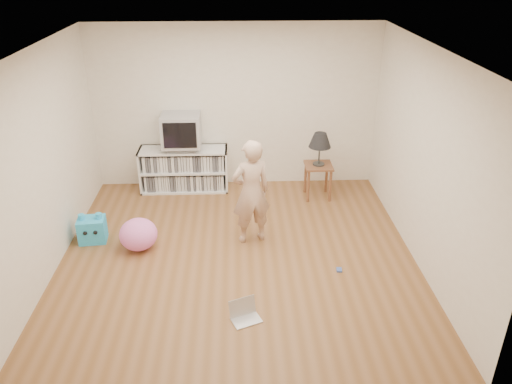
{
  "coord_description": "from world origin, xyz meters",
  "views": [
    {
      "loc": [
        0.01,
        -5.4,
        3.59
      ],
      "look_at": [
        0.25,
        0.4,
        0.72
      ],
      "focal_mm": 35.0,
      "sensor_mm": 36.0,
      "label": 1
    }
  ],
  "objects_px": {
    "dvd_deck": "(183,147)",
    "person": "(251,192)",
    "media_unit": "(184,169)",
    "table_lamp": "(320,141)",
    "crt_tv": "(181,130)",
    "plush_pink": "(138,234)",
    "laptop": "(244,313)",
    "side_table": "(318,173)",
    "plush_blue": "(92,229)"
  },
  "relations": [
    {
      "from": "side_table",
      "to": "laptop",
      "type": "bearing_deg",
      "value": -113.06
    },
    {
      "from": "dvd_deck",
      "to": "crt_tv",
      "type": "xyz_separation_m",
      "value": [
        0.0,
        -0.0,
        0.29
      ]
    },
    {
      "from": "person",
      "to": "plush_pink",
      "type": "height_order",
      "value": "person"
    },
    {
      "from": "media_unit",
      "to": "crt_tv",
      "type": "height_order",
      "value": "crt_tv"
    },
    {
      "from": "table_lamp",
      "to": "media_unit",
      "type": "bearing_deg",
      "value": 169.67
    },
    {
      "from": "table_lamp",
      "to": "plush_pink",
      "type": "relative_size",
      "value": 1.04
    },
    {
      "from": "media_unit",
      "to": "laptop",
      "type": "distance_m",
      "value": 3.37
    },
    {
      "from": "dvd_deck",
      "to": "person",
      "type": "distance_m",
      "value": 1.93
    },
    {
      "from": "plush_pink",
      "to": "laptop",
      "type": "bearing_deg",
      "value": -46.64
    },
    {
      "from": "plush_pink",
      "to": "dvd_deck",
      "type": "bearing_deg",
      "value": 75.9
    },
    {
      "from": "person",
      "to": "media_unit",
      "type": "bearing_deg",
      "value": -75.85
    },
    {
      "from": "table_lamp",
      "to": "laptop",
      "type": "distance_m",
      "value": 3.21
    },
    {
      "from": "dvd_deck",
      "to": "person",
      "type": "height_order",
      "value": "person"
    },
    {
      "from": "table_lamp",
      "to": "person",
      "type": "distance_m",
      "value": 1.68
    },
    {
      "from": "media_unit",
      "to": "plush_blue",
      "type": "bearing_deg",
      "value": -124.91
    },
    {
      "from": "media_unit",
      "to": "dvd_deck",
      "type": "xyz_separation_m",
      "value": [
        0.0,
        -0.02,
        0.39
      ]
    },
    {
      "from": "side_table",
      "to": "table_lamp",
      "type": "height_order",
      "value": "table_lamp"
    },
    {
      "from": "media_unit",
      "to": "laptop",
      "type": "bearing_deg",
      "value": -74.33
    },
    {
      "from": "side_table",
      "to": "person",
      "type": "xyz_separation_m",
      "value": [
        -1.08,
        -1.26,
        0.3
      ]
    },
    {
      "from": "media_unit",
      "to": "side_table",
      "type": "distance_m",
      "value": 2.15
    },
    {
      "from": "crt_tv",
      "to": "person",
      "type": "relative_size",
      "value": 0.42
    },
    {
      "from": "media_unit",
      "to": "plush_blue",
      "type": "xyz_separation_m",
      "value": [
        -1.1,
        -1.58,
        -0.18
      ]
    },
    {
      "from": "laptop",
      "to": "dvd_deck",
      "type": "bearing_deg",
      "value": 83.31
    },
    {
      "from": "crt_tv",
      "to": "laptop",
      "type": "distance_m",
      "value": 3.47
    },
    {
      "from": "media_unit",
      "to": "crt_tv",
      "type": "distance_m",
      "value": 0.67
    },
    {
      "from": "person",
      "to": "dvd_deck",
      "type": "bearing_deg",
      "value": -75.61
    },
    {
      "from": "person",
      "to": "plush_pink",
      "type": "relative_size",
      "value": 2.91
    },
    {
      "from": "media_unit",
      "to": "person",
      "type": "height_order",
      "value": "person"
    },
    {
      "from": "crt_tv",
      "to": "plush_pink",
      "type": "xyz_separation_m",
      "value": [
        -0.45,
        -1.78,
        -0.81
      ]
    },
    {
      "from": "side_table",
      "to": "table_lamp",
      "type": "xyz_separation_m",
      "value": [
        0.0,
        0.0,
        0.53
      ]
    },
    {
      "from": "media_unit",
      "to": "dvd_deck",
      "type": "relative_size",
      "value": 3.11
    },
    {
      "from": "table_lamp",
      "to": "side_table",
      "type": "bearing_deg",
      "value": 0.0
    },
    {
      "from": "side_table",
      "to": "laptop",
      "type": "xyz_separation_m",
      "value": [
        -1.21,
        -2.84,
        -0.36
      ]
    },
    {
      "from": "crt_tv",
      "to": "table_lamp",
      "type": "distance_m",
      "value": 2.15
    },
    {
      "from": "media_unit",
      "to": "person",
      "type": "xyz_separation_m",
      "value": [
        1.03,
        -1.64,
        0.37
      ]
    },
    {
      "from": "crt_tv",
      "to": "plush_pink",
      "type": "height_order",
      "value": "crt_tv"
    },
    {
      "from": "crt_tv",
      "to": "side_table",
      "type": "distance_m",
      "value": 2.23
    },
    {
      "from": "media_unit",
      "to": "laptop",
      "type": "height_order",
      "value": "media_unit"
    },
    {
      "from": "dvd_deck",
      "to": "laptop",
      "type": "bearing_deg",
      "value": -74.25
    },
    {
      "from": "person",
      "to": "table_lamp",
      "type": "bearing_deg",
      "value": -148.75
    },
    {
      "from": "media_unit",
      "to": "table_lamp",
      "type": "xyz_separation_m",
      "value": [
        2.12,
        -0.39,
        0.59
      ]
    },
    {
      "from": "side_table",
      "to": "laptop",
      "type": "height_order",
      "value": "side_table"
    },
    {
      "from": "person",
      "to": "laptop",
      "type": "distance_m",
      "value": 1.72
    },
    {
      "from": "table_lamp",
      "to": "laptop",
      "type": "xyz_separation_m",
      "value": [
        -1.21,
        -2.84,
        -0.88
      ]
    },
    {
      "from": "media_unit",
      "to": "crt_tv",
      "type": "bearing_deg",
      "value": -90.0
    },
    {
      "from": "table_lamp",
      "to": "person",
      "type": "height_order",
      "value": "person"
    },
    {
      "from": "dvd_deck",
      "to": "plush_pink",
      "type": "bearing_deg",
      "value": -104.1
    },
    {
      "from": "crt_tv",
      "to": "side_table",
      "type": "height_order",
      "value": "crt_tv"
    },
    {
      "from": "table_lamp",
      "to": "plush_pink",
      "type": "bearing_deg",
      "value": -151.18
    },
    {
      "from": "media_unit",
      "to": "laptop",
      "type": "xyz_separation_m",
      "value": [
        0.91,
        -3.23,
        -0.29
      ]
    }
  ]
}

